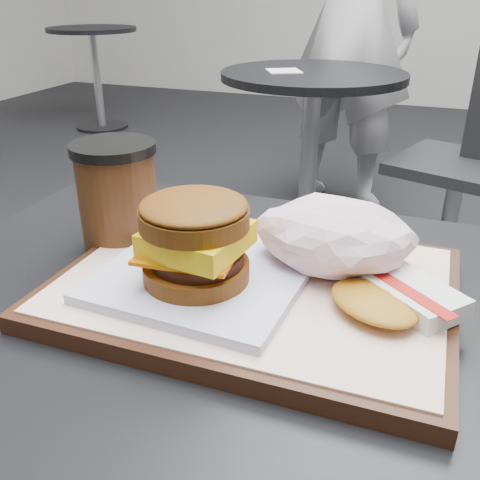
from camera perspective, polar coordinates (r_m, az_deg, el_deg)
name	(u,v)px	position (r m, az deg, el deg)	size (l,w,h in m)	color
customer_table	(266,466)	(0.62, 2.75, -22.98)	(0.80, 0.60, 0.77)	#A5A5AA
serving_tray	(254,287)	(0.53, 1.49, -4.98)	(0.38, 0.28, 0.02)	#32190D
breakfast_sandwich	(197,249)	(0.50, -4.58, -0.96)	(0.20, 0.18, 0.09)	white
hash_brown	(395,298)	(0.49, 16.20, -5.92)	(0.14, 0.13, 0.02)	white
crumpled_wrapper	(335,236)	(0.54, 10.11, 0.46)	(0.16, 0.12, 0.07)	white
coffee_cup	(117,193)	(0.62, -12.95, 4.87)	(0.09, 0.09, 0.13)	#3B1F0E
neighbor_table	(311,124)	(2.15, 7.54, 12.15)	(0.70, 0.70, 0.75)	black
napkin	(284,71)	(2.10, 4.70, 17.54)	(0.12, 0.12, 0.00)	white
patron	(350,24)	(2.72, 11.67, 21.63)	(0.64, 0.42, 1.75)	silver
bg_table_mid	(94,54)	(4.41, -15.28, 18.62)	(0.66, 0.66, 0.75)	black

